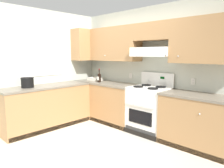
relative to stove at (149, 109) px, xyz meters
The scene contains 9 objects.
ground_plane 1.44m from the stove, 112.82° to the right, with size 7.04×7.04×0.00m, color beige.
wall_back 1.04m from the stove, 113.56° to the left, with size 4.68×0.57×2.55m.
wall_left 2.51m from the stove, 154.15° to the right, with size 0.47×4.00×2.55m.
counter_back_run 0.34m from the stove, behind, with size 3.60×0.65×0.91m.
counter_left_run 2.17m from the stove, 144.59° to the right, with size 0.63×1.91×0.91m.
stove is the anchor object (origin of this frame).
wine_bottle 1.47m from the stove, behind, with size 0.08×0.08×0.32m.
bowl 1.77m from the stove, behind, with size 0.35×0.23×0.07m.
bucket 2.49m from the stove, 137.73° to the right, with size 0.25×0.25×0.20m.
Camera 1 is at (2.83, -2.20, 1.58)m, focal length 33.66 mm.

